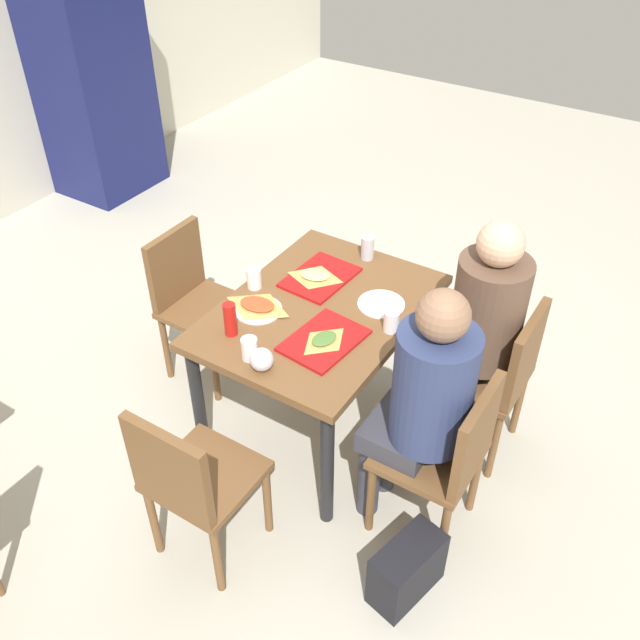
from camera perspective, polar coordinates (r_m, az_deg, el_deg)
name	(u,v)px	position (r m, az deg, el deg)	size (l,w,h in m)	color
ground_plane	(320,419)	(3.69, 0.00, -8.15)	(10.00, 10.00, 0.02)	#B2AD9E
main_table	(320,324)	(3.26, 0.00, -0.32)	(1.13, 0.83, 0.73)	brown
chair_near_left	(449,452)	(2.92, 10.53, -10.64)	(0.40, 0.40, 0.85)	brown
chair_near_right	(499,373)	(3.31, 14.49, -4.21)	(0.40, 0.40, 0.85)	brown
chair_far_side	(193,294)	(3.74, -10.40, 2.08)	(0.40, 0.40, 0.85)	brown
chair_left_end	(190,480)	(2.83, -10.58, -12.75)	(0.40, 0.40, 0.85)	brown
person_in_red	(423,396)	(2.77, 8.47, -6.19)	(0.32, 0.42, 1.26)	#383842
person_in_brown_jacket	(478,321)	(3.18, 12.84, -0.06)	(0.32, 0.42, 1.26)	#383842
tray_red_near	(324,340)	(3.00, 0.33, -1.68)	(0.36, 0.26, 0.02)	#B21414
tray_red_far	(320,277)	(3.38, 0.01, 3.53)	(0.36, 0.26, 0.02)	#B21414
paper_plate_center	(258,310)	(3.19, -5.09, 0.84)	(0.22, 0.22, 0.01)	white
paper_plate_near_edge	(381,304)	(3.23, 5.04, 1.31)	(0.22, 0.22, 0.01)	white
pizza_slice_a	(324,340)	(2.98, 0.34, -1.63)	(0.20, 0.15, 0.02)	tan
pizza_slice_b	(315,276)	(3.36, -0.41, 3.64)	(0.19, 0.23, 0.02)	tan
pizza_slice_c	(257,305)	(3.20, -5.16, 1.21)	(0.18, 0.25, 0.02)	tan
plastic_cup_a	(254,278)	(3.32, -5.42, 3.42)	(0.07, 0.07, 0.10)	white
plastic_cup_b	(391,321)	(3.05, 5.88, -0.09)	(0.07, 0.07, 0.10)	white
plastic_cup_c	(250,349)	(2.91, -5.80, -2.35)	(0.07, 0.07, 0.10)	white
soda_can	(368,248)	(3.51, 3.92, 5.94)	(0.07, 0.07, 0.12)	#B7BCC6
condiment_bottle	(230,319)	(3.02, -7.38, 0.06)	(0.06, 0.06, 0.16)	red
foil_bundle	(262,360)	(2.85, -4.81, -3.25)	(0.10, 0.10, 0.10)	silver
handbag	(407,569)	(3.00, 7.15, -19.61)	(0.32, 0.16, 0.28)	black
drink_fridge	(90,68)	(5.72, -18.34, 19.02)	(0.70, 0.60, 1.90)	#14194C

